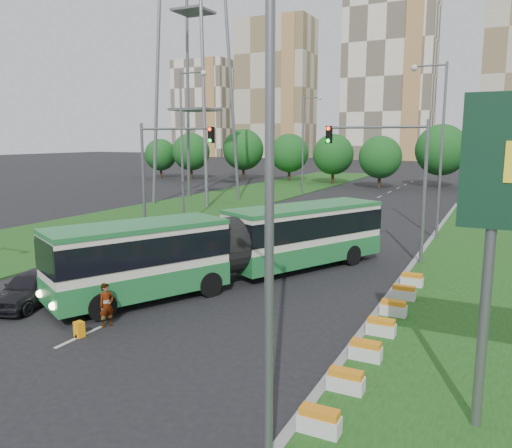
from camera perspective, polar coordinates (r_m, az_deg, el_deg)
The scene contains 17 objects.
ground at distance 22.07m, azimuth -2.56°, elevation -8.72°, with size 360.00×360.00×0.00m, color black.
median_kerb at distance 27.51m, azimuth 16.95°, elevation -5.20°, with size 0.30×60.00×0.18m, color gray.
left_verge at distance 52.11m, azimuth -6.67°, elevation 2.07°, with size 12.00×110.00×0.10m, color #194614.
lane_markings at distance 41.10m, azimuth 7.25°, elevation -0.09°, with size 0.20×100.00×0.01m, color #B0B1AA, non-canonical shape.
flower_planters at distance 18.46m, azimuth 14.11°, elevation -11.32°, with size 1.10×13.70×0.60m, color silver, non-canonical shape.
traffic_mast_median at distance 28.86m, azimuth 15.64°, elevation 6.15°, with size 5.76×0.32×8.00m.
traffic_mast_left at distance 34.20m, azimuth -10.69°, elevation 6.86°, with size 5.76×0.32×8.00m.
street_lamps at distance 31.23m, azimuth 1.41°, elevation 7.95°, with size 36.00×60.00×12.00m, color slate, non-canonical shape.
tree_line at distance 73.36m, azimuth 26.36°, elevation 6.84°, with size 120.00×8.00×9.00m, color #144E19, non-canonical shape.
apartment_tower_west at distance 185.10m, azimuth 2.29°, elevation 15.07°, with size 26.00×15.00×48.00m, color beige.
apartment_tower_cwest at distance 172.99m, azimuth 14.97°, elevation 15.79°, with size 28.00×15.00×52.00m, color #EEE7CF.
midrise_west at distance 198.75m, azimuth -5.86°, elevation 12.93°, with size 22.00×14.00×36.00m, color #EEE7CF.
articulated_bus at distance 24.81m, azimuth -2.67°, elevation -2.27°, with size 2.82×18.10×2.98m.
car_left_near at distance 23.43m, azimuth -24.29°, elevation -6.61°, with size 1.74×4.33×1.48m, color black.
car_left_far at distance 34.49m, azimuth -6.32°, elevation -0.71°, with size 1.59×4.55×1.50m, color black.
pedestrian at distance 19.73m, azimuth -16.70°, elevation -8.85°, with size 0.61×0.40×1.68m, color gray.
shopping_trolley at distance 19.23m, azimuth -19.56°, elevation -11.28°, with size 0.33×0.35×0.56m.
Camera 1 is at (10.13, -18.32, 7.01)m, focal length 35.00 mm.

